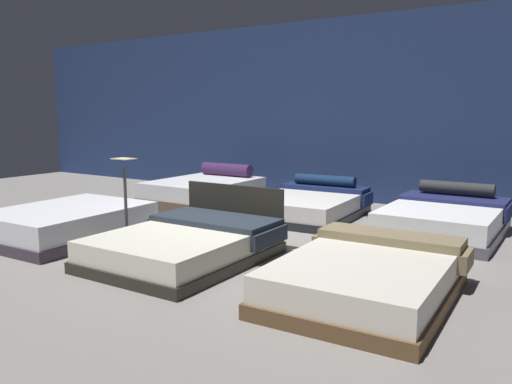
{
  "coord_description": "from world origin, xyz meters",
  "views": [
    {
      "loc": [
        3.79,
        -5.65,
        1.72
      ],
      "look_at": [
        -0.18,
        0.48,
        0.57
      ],
      "focal_mm": 35.77,
      "sensor_mm": 36.0,
      "label": 1
    }
  ],
  "objects_px": {
    "bed_3": "(205,192)",
    "price_sign": "(126,213)",
    "bed_4": "(308,205)",
    "bed_2": "(367,277)",
    "bed_0": "(67,223)",
    "bed_1": "(188,244)",
    "bed_5": "(444,219)"
  },
  "relations": [
    {
      "from": "bed_2",
      "to": "bed_0",
      "type": "bearing_deg",
      "value": 178.69
    },
    {
      "from": "bed_0",
      "to": "bed_4",
      "type": "height_order",
      "value": "bed_4"
    },
    {
      "from": "bed_0",
      "to": "bed_3",
      "type": "xyz_separation_m",
      "value": [
        0.0,
        3.03,
        0.04
      ]
    },
    {
      "from": "bed_1",
      "to": "price_sign",
      "type": "relative_size",
      "value": 1.82
    },
    {
      "from": "bed_2",
      "to": "bed_5",
      "type": "distance_m",
      "value": 2.96
    },
    {
      "from": "bed_0",
      "to": "bed_1",
      "type": "distance_m",
      "value": 2.11
    },
    {
      "from": "bed_1",
      "to": "bed_3",
      "type": "height_order",
      "value": "bed_1"
    },
    {
      "from": "bed_1",
      "to": "bed_5",
      "type": "bearing_deg",
      "value": 52.36
    },
    {
      "from": "bed_4",
      "to": "bed_5",
      "type": "height_order",
      "value": "bed_5"
    },
    {
      "from": "bed_4",
      "to": "bed_0",
      "type": "bearing_deg",
      "value": -127.87
    },
    {
      "from": "bed_4",
      "to": "price_sign",
      "type": "relative_size",
      "value": 1.83
    },
    {
      "from": "bed_0",
      "to": "price_sign",
      "type": "xyz_separation_m",
      "value": [
        1.07,
        0.09,
        0.24
      ]
    },
    {
      "from": "bed_1",
      "to": "price_sign",
      "type": "xyz_separation_m",
      "value": [
        -1.04,
        0.02,
        0.25
      ]
    },
    {
      "from": "bed_1",
      "to": "bed_0",
      "type": "bearing_deg",
      "value": -178.49
    },
    {
      "from": "bed_0",
      "to": "bed_4",
      "type": "relative_size",
      "value": 1.0
    },
    {
      "from": "bed_0",
      "to": "bed_1",
      "type": "relative_size",
      "value": 1.01
    },
    {
      "from": "bed_0",
      "to": "bed_1",
      "type": "bearing_deg",
      "value": 0.19
    },
    {
      "from": "bed_2",
      "to": "price_sign",
      "type": "relative_size",
      "value": 1.81
    },
    {
      "from": "bed_0",
      "to": "bed_2",
      "type": "height_order",
      "value": "bed_2"
    },
    {
      "from": "bed_0",
      "to": "bed_3",
      "type": "distance_m",
      "value": 3.03
    },
    {
      "from": "bed_0",
      "to": "bed_5",
      "type": "bearing_deg",
      "value": 32.95
    },
    {
      "from": "bed_4",
      "to": "bed_5",
      "type": "xyz_separation_m",
      "value": [
        2.18,
        -0.07,
        0.02
      ]
    },
    {
      "from": "bed_2",
      "to": "bed_5",
      "type": "xyz_separation_m",
      "value": [
        0.02,
        2.96,
        0.02
      ]
    },
    {
      "from": "bed_4",
      "to": "bed_2",
      "type": "bearing_deg",
      "value": -57.4
    },
    {
      "from": "bed_1",
      "to": "bed_3",
      "type": "bearing_deg",
      "value": 124.97
    },
    {
      "from": "bed_3",
      "to": "bed_4",
      "type": "distance_m",
      "value": 2.15
    },
    {
      "from": "bed_2",
      "to": "bed_4",
      "type": "xyz_separation_m",
      "value": [
        -2.16,
        3.03,
        -0.0
      ]
    },
    {
      "from": "bed_1",
      "to": "bed_2",
      "type": "bearing_deg",
      "value": -1.4
    },
    {
      "from": "bed_3",
      "to": "price_sign",
      "type": "relative_size",
      "value": 1.78
    },
    {
      "from": "bed_4",
      "to": "bed_5",
      "type": "relative_size",
      "value": 1.01
    },
    {
      "from": "bed_5",
      "to": "bed_1",
      "type": "bearing_deg",
      "value": -127.12
    },
    {
      "from": "bed_0",
      "to": "bed_1",
      "type": "xyz_separation_m",
      "value": [
        2.11,
        0.08,
        -0.01
      ]
    }
  ]
}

